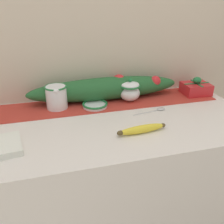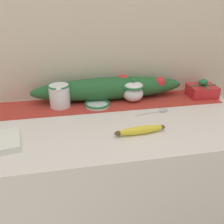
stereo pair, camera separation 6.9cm
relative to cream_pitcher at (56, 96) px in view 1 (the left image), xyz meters
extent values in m
cube|color=silver|center=(0.25, -0.20, -0.50)|extent=(1.24, 0.62, 0.86)
cube|color=beige|center=(0.25, 0.14, 0.27)|extent=(2.04, 0.04, 2.40)
cube|color=#B23328|center=(0.25, 0.00, -0.06)|extent=(1.14, 0.22, 0.00)
cylinder|color=white|center=(0.00, 0.00, 0.00)|extent=(0.10, 0.10, 0.11)
torus|color=#1E7038|center=(0.00, 0.00, 0.05)|extent=(0.11, 0.11, 0.01)
torus|color=white|center=(0.00, 0.06, 0.00)|extent=(0.06, 0.01, 0.06)
ellipsoid|color=white|center=(0.00, -0.05, 0.05)|extent=(0.03, 0.02, 0.02)
ellipsoid|color=white|center=(0.37, 0.00, -0.02)|extent=(0.11, 0.11, 0.08)
torus|color=#1E7038|center=(0.37, 0.00, 0.02)|extent=(0.11, 0.11, 0.01)
ellipsoid|color=white|center=(0.37, 0.00, 0.03)|extent=(0.10, 0.10, 0.03)
sphere|color=#1E7038|center=(0.37, 0.00, 0.05)|extent=(0.02, 0.02, 0.02)
cylinder|color=white|center=(0.18, -0.04, -0.06)|extent=(0.12, 0.12, 0.01)
torus|color=#1E7038|center=(0.18, -0.04, -0.05)|extent=(0.13, 0.13, 0.01)
ellipsoid|color=yellow|center=(0.31, -0.33, -0.05)|extent=(0.21, 0.05, 0.03)
ellipsoid|color=brown|center=(0.22, -0.34, -0.05)|extent=(0.03, 0.02, 0.02)
ellipsoid|color=brown|center=(0.41, -0.33, -0.05)|extent=(0.02, 0.02, 0.02)
cube|color=#B7B7BC|center=(0.40, -0.16, -0.06)|extent=(0.13, 0.03, 0.00)
ellipsoid|color=#B7B7BC|center=(0.48, -0.15, -0.06)|extent=(0.05, 0.04, 0.01)
cube|color=red|center=(0.76, -0.01, -0.03)|extent=(0.15, 0.13, 0.06)
cube|color=#1E6B38|center=(0.76, -0.01, 0.00)|extent=(0.15, 0.02, 0.00)
cube|color=#1E6B38|center=(0.76, -0.01, 0.00)|extent=(0.01, 0.12, 0.00)
ellipsoid|color=#1E6B38|center=(0.76, -0.01, 0.02)|extent=(0.05, 0.04, 0.03)
ellipsoid|color=#235B2D|center=(0.25, 0.05, 0.00)|extent=(0.80, 0.13, 0.12)
sphere|color=red|center=(0.00, 0.04, 0.01)|extent=(0.06, 0.06, 0.06)
sphere|color=red|center=(0.16, 0.04, 0.02)|extent=(0.05, 0.05, 0.05)
sphere|color=red|center=(0.33, 0.06, 0.03)|extent=(0.08, 0.08, 0.08)
sphere|color=red|center=(0.53, 0.03, 0.02)|extent=(0.06, 0.06, 0.06)
camera|label=1|loc=(-0.03, -1.15, 0.44)|focal=40.00mm
camera|label=2|loc=(0.04, -1.17, 0.44)|focal=40.00mm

